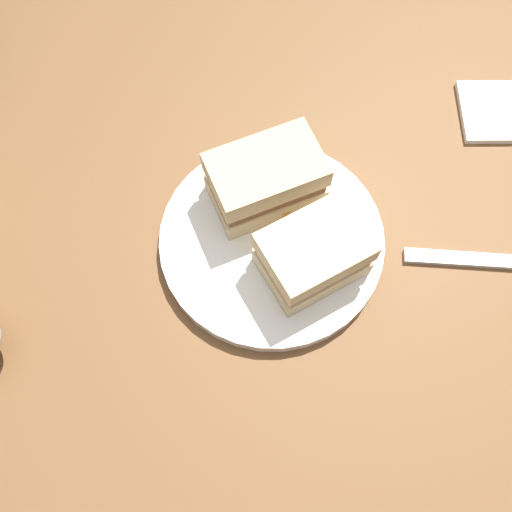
# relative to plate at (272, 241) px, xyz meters

# --- Properties ---
(ground_plane) EXTENTS (6.00, 6.00, 0.00)m
(ground_plane) POSITION_rel_plate_xyz_m (-0.03, -0.06, -0.75)
(ground_plane) COLOR #4C4238
(dining_table) EXTENTS (1.18, 0.94, 0.74)m
(dining_table) POSITION_rel_plate_xyz_m (-0.03, -0.06, -0.38)
(dining_table) COLOR brown
(dining_table) RESTS_ON ground
(plate) EXTENTS (0.25, 0.25, 0.02)m
(plate) POSITION_rel_plate_xyz_m (0.00, 0.00, 0.00)
(plate) COLOR white
(plate) RESTS_ON dining_table
(sandwich_half_left) EXTENTS (0.13, 0.12, 0.06)m
(sandwich_half_left) POSITION_rel_plate_xyz_m (0.05, -0.03, 0.04)
(sandwich_half_left) COLOR beige
(sandwich_half_left) RESTS_ON plate
(sandwich_half_right) EXTENTS (0.14, 0.12, 0.07)m
(sandwich_half_right) POSITION_rel_plate_xyz_m (-0.01, 0.05, 0.04)
(sandwich_half_right) COLOR #CCB284
(sandwich_half_right) RESTS_ON plate
(potato_wedge_front) EXTENTS (0.05, 0.04, 0.02)m
(potato_wedge_front) POSITION_rel_plate_xyz_m (0.01, 0.06, 0.02)
(potato_wedge_front) COLOR #B77F33
(potato_wedge_front) RESTS_ON plate
(potato_wedge_middle) EXTENTS (0.03, 0.04, 0.02)m
(potato_wedge_middle) POSITION_rel_plate_xyz_m (0.01, 0.04, 0.02)
(potato_wedge_middle) COLOR #B77F33
(potato_wedge_middle) RESTS_ON plate
(potato_wedge_back) EXTENTS (0.04, 0.04, 0.02)m
(potato_wedge_back) POSITION_rel_plate_xyz_m (0.02, 0.05, 0.02)
(potato_wedge_back) COLOR #AD702D
(potato_wedge_back) RESTS_ON plate
(napkin) EXTENTS (0.12, 0.10, 0.01)m
(napkin) POSITION_rel_plate_xyz_m (0.27, 0.21, -0.00)
(napkin) COLOR white
(napkin) RESTS_ON dining_table
(fork) EXTENTS (0.18, 0.02, 0.01)m
(fork) POSITION_rel_plate_xyz_m (0.24, 0.00, -0.01)
(fork) COLOR silver
(fork) RESTS_ON dining_table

